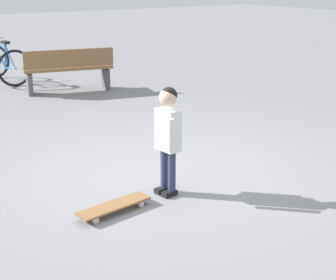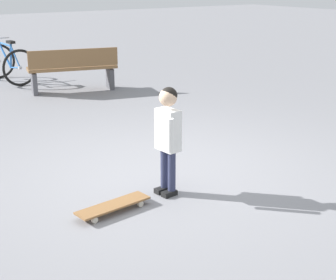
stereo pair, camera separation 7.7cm
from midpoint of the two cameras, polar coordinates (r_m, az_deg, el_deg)
The scene contains 5 objects.
ground_plane at distance 5.66m, azimuth 0.02°, elevation -3.37°, with size 50.00×50.00×0.00m, color gray.
child_person at distance 4.85m, azimuth 0.44°, elevation 1.19°, with size 0.21×0.38×1.06m.
skateboard at distance 4.69m, azimuth -5.63°, elevation -7.27°, with size 0.73×0.27×0.07m.
bicycle_mid at distance 10.81m, azimuth -17.05°, elevation 8.15°, with size 0.81×1.13×0.85m.
street_bench at distance 9.59m, azimuth -10.28°, elevation 7.76°, with size 1.66×0.82×0.80m.
Camera 2 is at (-2.96, -4.37, 2.04)m, focal length 54.95 mm.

